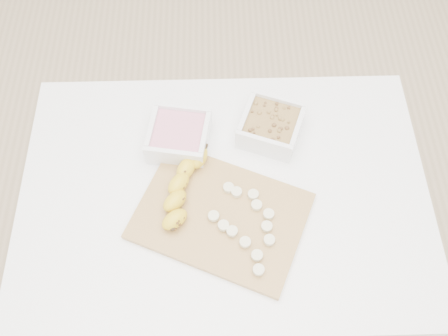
{
  "coord_description": "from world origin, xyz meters",
  "views": [
    {
      "loc": [
        -0.01,
        -0.55,
        1.84
      ],
      "look_at": [
        0.0,
        0.03,
        0.81
      ],
      "focal_mm": 40.0,
      "sensor_mm": 36.0,
      "label": 1
    }
  ],
  "objects_px": {
    "cutting_board": "(221,216)",
    "bowl_yogurt": "(179,136)",
    "table": "(224,207)",
    "bowl_granola": "(271,126)",
    "banana": "(183,188)"
  },
  "relations": [
    {
      "from": "bowl_yogurt",
      "to": "banana",
      "type": "relative_size",
      "value": 0.73
    },
    {
      "from": "table",
      "to": "banana",
      "type": "bearing_deg",
      "value": -175.17
    },
    {
      "from": "bowl_granola",
      "to": "cutting_board",
      "type": "xyz_separation_m",
      "value": [
        -0.13,
        -0.24,
        -0.03
      ]
    },
    {
      "from": "bowl_granola",
      "to": "cutting_board",
      "type": "relative_size",
      "value": 0.49
    },
    {
      "from": "cutting_board",
      "to": "bowl_yogurt",
      "type": "bearing_deg",
      "value": 115.6
    },
    {
      "from": "table",
      "to": "bowl_granola",
      "type": "height_order",
      "value": "bowl_granola"
    },
    {
      "from": "banana",
      "to": "table",
      "type": "bearing_deg",
      "value": 35.07
    },
    {
      "from": "bowl_granola",
      "to": "cutting_board",
      "type": "distance_m",
      "value": 0.27
    },
    {
      "from": "cutting_board",
      "to": "banana",
      "type": "xyz_separation_m",
      "value": [
        -0.09,
        0.06,
        0.03
      ]
    },
    {
      "from": "bowl_granola",
      "to": "banana",
      "type": "xyz_separation_m",
      "value": [
        -0.22,
        -0.17,
        -0.0
      ]
    },
    {
      "from": "table",
      "to": "banana",
      "type": "height_order",
      "value": "banana"
    },
    {
      "from": "bowl_yogurt",
      "to": "banana",
      "type": "height_order",
      "value": "bowl_yogurt"
    },
    {
      "from": "bowl_yogurt",
      "to": "bowl_granola",
      "type": "distance_m",
      "value": 0.24
    },
    {
      "from": "banana",
      "to": "bowl_granola",
      "type": "bearing_deg",
      "value": 68.41
    },
    {
      "from": "bowl_granola",
      "to": "bowl_yogurt",
      "type": "bearing_deg",
      "value": -173.87
    }
  ]
}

